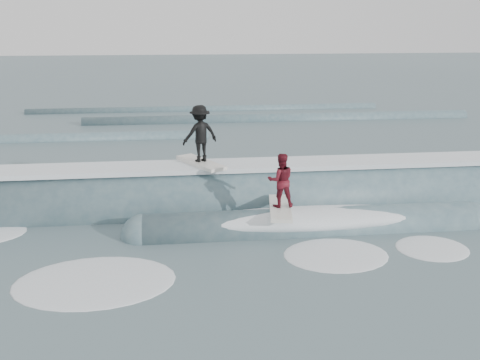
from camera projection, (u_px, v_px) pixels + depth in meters
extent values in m
plane|color=#425860|center=(254.00, 258.00, 12.76)|extent=(160.00, 160.00, 0.00)
cylinder|color=#3C5965|center=(236.00, 205.00, 16.43)|extent=(21.71, 2.38, 2.38)
cylinder|color=#3C5965|center=(311.00, 229.00, 14.54)|extent=(9.00, 1.19, 1.19)
sphere|color=#3C5965|center=(143.00, 236.00, 14.04)|extent=(1.19, 1.19, 1.19)
sphere|color=#3C5965|center=(467.00, 222.00, 15.04)|extent=(1.19, 1.19, 1.19)
cube|color=white|center=(236.00, 165.00, 16.07)|extent=(18.00, 1.30, 0.14)
ellipsoid|color=white|center=(311.00, 219.00, 14.45)|extent=(7.60, 1.30, 0.60)
cube|color=silver|center=(201.00, 163.00, 15.92)|extent=(1.46, 2.01, 0.10)
imported|color=black|center=(200.00, 133.00, 15.66)|extent=(1.23, 0.99, 1.67)
cube|color=silver|center=(280.00, 208.00, 14.26)|extent=(0.83, 2.06, 0.10)
imported|color=#5C111B|center=(281.00, 180.00, 14.04)|extent=(0.71, 0.56, 1.45)
ellipsoid|color=white|center=(95.00, 282.00, 11.61)|extent=(3.48, 2.37, 0.10)
ellipsoid|color=white|center=(336.00, 255.00, 12.93)|extent=(2.90, 1.98, 0.10)
ellipsoid|color=white|center=(432.00, 248.00, 13.31)|extent=(2.06, 1.41, 0.10)
cylinder|color=#3C5965|center=(281.00, 120.00, 30.34)|extent=(22.00, 0.80, 0.80)
cylinder|color=#3C5965|center=(206.00, 110.00, 33.71)|extent=(22.00, 0.60, 0.60)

